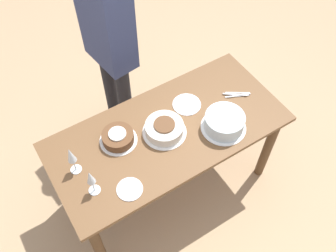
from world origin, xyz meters
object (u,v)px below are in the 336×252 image
object	(u,v)px
cake_back_decorated	(224,122)
wine_glass_near	(91,178)
cake_front_chocolate	(118,137)
person_cutting	(109,38)
wine_glass_far	(71,156)
cake_center_white	(164,128)

from	to	relation	value
cake_back_decorated	wine_glass_near	size ratio (longest dim) A/B	1.40
cake_front_chocolate	person_cutting	world-z (taller)	person_cutting
wine_glass_far	person_cutting	bearing A→B (deg)	-130.49
cake_center_white	wine_glass_near	size ratio (longest dim) A/B	1.35
cake_center_white	cake_front_chocolate	xyz separation A→B (m)	(0.28, -0.10, -0.01)
cake_back_decorated	person_cutting	size ratio (longest dim) A/B	0.18
person_cutting	wine_glass_far	bearing A→B (deg)	-48.20
cake_front_chocolate	cake_back_decorated	bearing A→B (deg)	156.49
cake_center_white	person_cutting	bearing A→B (deg)	-91.02
cake_back_decorated	wine_glass_far	bearing A→B (deg)	-13.16
cake_front_chocolate	cake_center_white	bearing A→B (deg)	160.90
wine_glass_near	person_cutting	bearing A→B (deg)	-122.61
cake_front_chocolate	wine_glass_far	xyz separation A→B (m)	(0.32, 0.05, 0.12)
cake_front_chocolate	cake_back_decorated	xyz separation A→B (m)	(-0.63, 0.27, 0.02)
cake_front_chocolate	wine_glass_far	distance (m)	0.34
cake_front_chocolate	wine_glass_near	bearing A→B (deg)	40.22
cake_back_decorated	wine_glass_near	world-z (taller)	wine_glass_near
cake_center_white	cake_back_decorated	distance (m)	0.39
cake_back_decorated	person_cutting	xyz separation A→B (m)	(0.33, -0.94, 0.17)
cake_back_decorated	wine_glass_far	world-z (taller)	wine_glass_far
cake_back_decorated	person_cutting	bearing A→B (deg)	-70.43
cake_back_decorated	wine_glass_far	distance (m)	0.98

